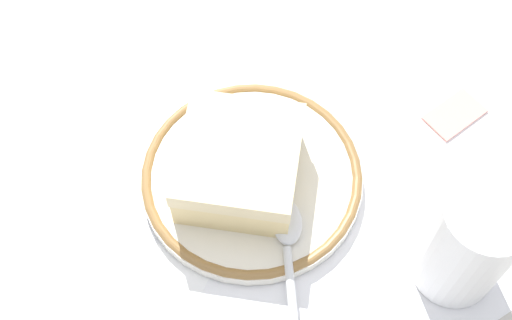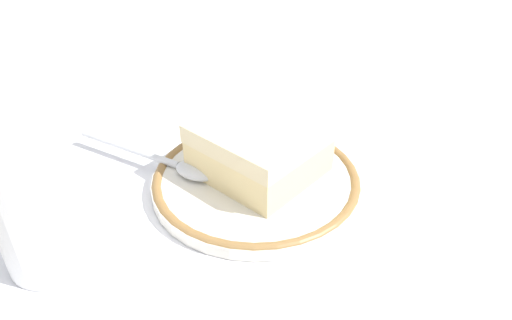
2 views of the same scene
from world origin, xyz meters
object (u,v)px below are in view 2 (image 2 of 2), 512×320
(cake_slice, at_px, (259,148))
(cup, at_px, (39,211))
(plate, at_px, (256,183))
(spoon, at_px, (173,162))
(napkin, at_px, (229,110))

(cake_slice, distance_m, cup, 0.18)
(plate, xyz_separation_m, cake_slice, (0.01, -0.00, 0.03))
(spoon, relative_size, cup, 1.34)
(napkin, bearing_deg, cake_slice, -164.55)
(napkin, bearing_deg, plate, -166.91)
(plate, height_order, napkin, plate)
(spoon, distance_m, napkin, 0.13)
(plate, height_order, spoon, spoon)
(plate, relative_size, spoon, 1.28)
(cake_slice, xyz_separation_m, cup, (-0.10, 0.15, 0.01))
(cake_slice, height_order, spoon, cake_slice)
(cake_slice, relative_size, napkin, 1.21)
(spoon, xyz_separation_m, napkin, (0.12, -0.04, -0.01))
(plate, height_order, cake_slice, cake_slice)
(cup, bearing_deg, spoon, -34.76)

